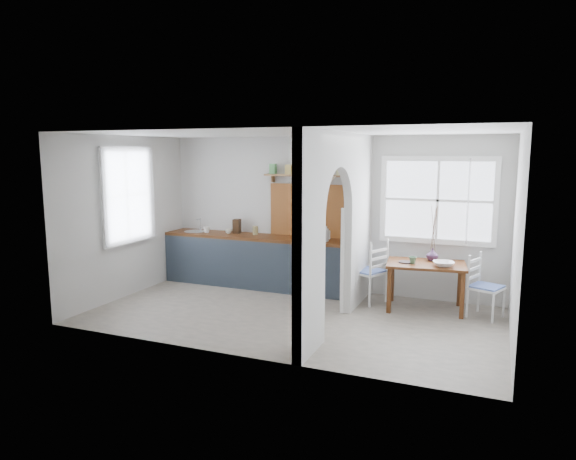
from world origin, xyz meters
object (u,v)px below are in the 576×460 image
at_px(dining_table, 425,286).
at_px(vase, 432,255).
at_px(chair_left, 368,270).
at_px(kettle, 324,234).
at_px(chair_right, 486,286).

distance_m(dining_table, vase, 0.50).
bearing_deg(vase, chair_left, -171.01).
bearing_deg(kettle, vase, 14.74).
xyz_separation_m(chair_left, chair_right, (1.74, -0.11, -0.05)).
height_order(dining_table, kettle, kettle).
bearing_deg(chair_left, chair_right, 110.64).
relative_size(chair_left, chair_right, 1.11).
relative_size(dining_table, chair_right, 1.26).
bearing_deg(dining_table, chair_right, -10.92).
relative_size(chair_left, kettle, 4.12).
distance_m(kettle, vase, 1.73).
relative_size(chair_right, kettle, 3.70).
bearing_deg(kettle, dining_table, 7.52).
distance_m(dining_table, chair_right, 0.86).
bearing_deg(chair_left, vase, 123.34).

